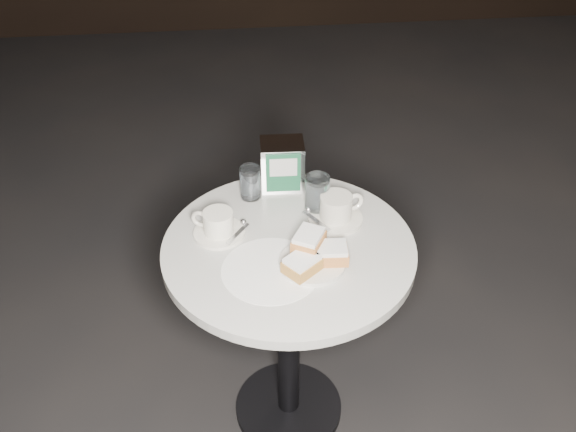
# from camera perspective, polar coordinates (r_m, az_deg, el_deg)

# --- Properties ---
(ground) EXTENTS (7.00, 7.00, 0.00)m
(ground) POSITION_cam_1_polar(r_m,az_deg,el_deg) (2.31, 0.05, -16.81)
(ground) COLOR black
(ground) RESTS_ON ground
(cafe_table) EXTENTS (0.70, 0.70, 0.74)m
(cafe_table) POSITION_cam_1_polar(r_m,az_deg,el_deg) (1.90, 0.06, -7.16)
(cafe_table) COLOR black
(cafe_table) RESTS_ON ground
(sugar_spill) EXTENTS (0.28, 0.28, 0.00)m
(sugar_spill) POSITION_cam_1_polar(r_m,az_deg,el_deg) (1.69, -1.52, -4.81)
(sugar_spill) COLOR white
(sugar_spill) RESTS_ON cafe_table
(beignet_plate) EXTENTS (0.23, 0.23, 0.09)m
(beignet_plate) POSITION_cam_1_polar(r_m,az_deg,el_deg) (1.68, 2.27, -3.56)
(beignet_plate) COLOR silver
(beignet_plate) RESTS_ON cafe_table
(coffee_cup_left) EXTENTS (0.19, 0.19, 0.08)m
(coffee_cup_left) POSITION_cam_1_polar(r_m,az_deg,el_deg) (1.79, -6.23, -0.78)
(coffee_cup_left) COLOR white
(coffee_cup_left) RESTS_ON cafe_table
(coffee_cup_right) EXTENTS (0.20, 0.20, 0.08)m
(coffee_cup_right) POSITION_cam_1_polar(r_m,az_deg,el_deg) (1.83, 4.31, 0.56)
(coffee_cup_right) COLOR silver
(coffee_cup_right) RESTS_ON cafe_table
(water_glass_left) EXTENTS (0.08, 0.08, 0.10)m
(water_glass_left) POSITION_cam_1_polar(r_m,az_deg,el_deg) (1.92, -3.37, 2.97)
(water_glass_left) COLOR white
(water_glass_left) RESTS_ON cafe_table
(water_glass_right) EXTENTS (0.09, 0.09, 0.12)m
(water_glass_right) POSITION_cam_1_polar(r_m,az_deg,el_deg) (1.86, 2.61, 1.93)
(water_glass_right) COLOR silver
(water_glass_right) RESTS_ON cafe_table
(napkin_dispenser) EXTENTS (0.13, 0.11, 0.15)m
(napkin_dispenser) POSITION_cam_1_polar(r_m,az_deg,el_deg) (1.95, -0.52, 4.60)
(napkin_dispenser) COLOR silver
(napkin_dispenser) RESTS_ON cafe_table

